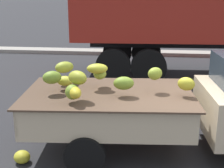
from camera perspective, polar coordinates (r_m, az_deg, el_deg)
ground at (r=5.76m, az=14.19°, el=-12.89°), size 220.00×220.00×0.00m
curb_strip at (r=14.44m, az=9.66°, el=5.46°), size 80.00×0.80×0.16m
fallen_banana_bunch_near_tailgate at (r=5.64m, az=-15.81°, el=-12.45°), size 0.39×0.39×0.21m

